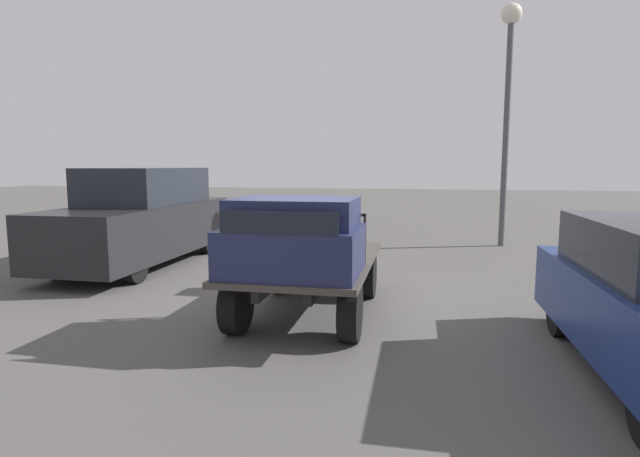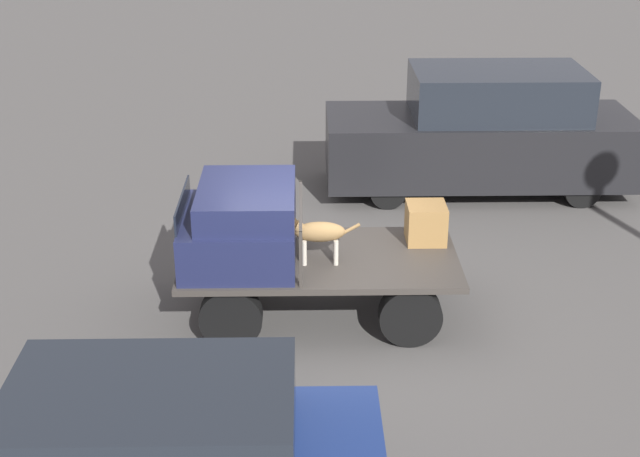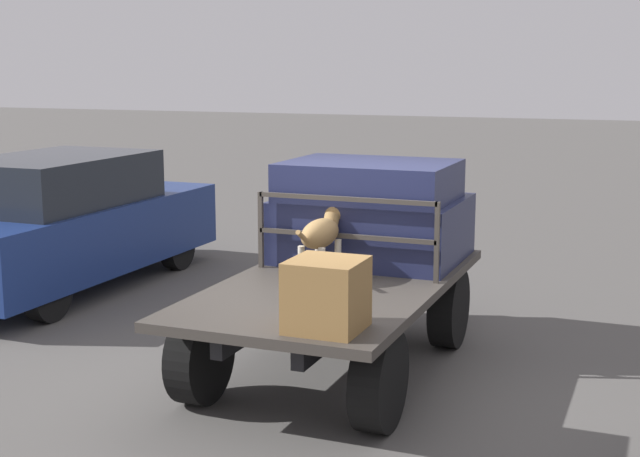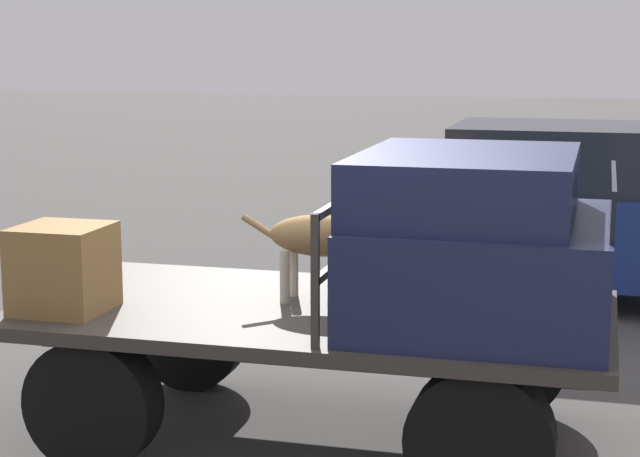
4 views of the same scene
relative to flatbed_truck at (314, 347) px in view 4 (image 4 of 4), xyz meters
name	(u,v)px [view 4 (image 4 of 4)]	position (x,y,z in m)	size (l,w,h in m)	color
ground_plane	(314,439)	(0.00, 0.00, -0.58)	(80.00, 80.00, 0.00)	#514F4C
flatbed_truck	(314,347)	(0.00, 0.00, 0.00)	(3.50, 1.82, 0.83)	black
truck_cab	(479,241)	(0.97, 0.00, 0.69)	(1.40, 1.70, 0.95)	#1E2347
truck_headboard	(353,231)	(0.23, 0.00, 0.71)	(0.04, 1.70, 0.71)	#3D3833
dog	(333,236)	(0.08, 0.15, 0.66)	(1.02, 0.25, 0.66)	beige
cargo_crate	(63,268)	(-1.40, -0.46, 0.50)	(0.51, 0.51, 0.51)	olive
parked_sedan	(600,214)	(1.62, 4.10, 0.23)	(4.29, 1.71, 1.63)	black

